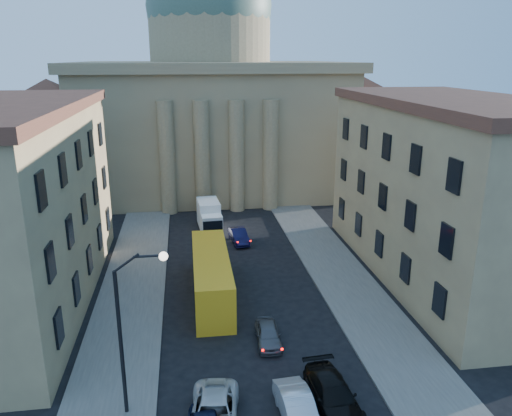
{
  "coord_description": "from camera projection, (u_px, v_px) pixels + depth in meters",
  "views": [
    {
      "loc": [
        -4.01,
        -14.25,
        17.61
      ],
      "look_at": [
        0.51,
        16.87,
        8.07
      ],
      "focal_mm": 35.0,
      "sensor_mm": 36.0,
      "label": 1
    }
  ],
  "objects": [
    {
      "name": "sidewalk_left",
      "position": [
        127.0,
        318.0,
        35.01
      ],
      "size": [
        5.0,
        60.0,
        0.15
      ],
      "primitive_type": "cube",
      "color": "#595551",
      "rests_on": "ground"
    },
    {
      "name": "sidewalk_right",
      "position": [
        359.0,
        301.0,
        37.35
      ],
      "size": [
        5.0,
        60.0,
        0.15
      ],
      "primitive_type": "cube",
      "color": "#595551",
      "rests_on": "ground"
    },
    {
      "name": "church",
      "position": [
        212.0,
        101.0,
        68.24
      ],
      "size": [
        68.02,
        28.76,
        36.6
      ],
      "color": "#806C4E",
      "rests_on": "ground"
    },
    {
      "name": "building_left",
      "position": [
        3.0,
        206.0,
        35.49
      ],
      "size": [
        11.6,
        26.6,
        14.7
      ],
      "color": "tan",
      "rests_on": "ground"
    },
    {
      "name": "building_right",
      "position": [
        449.0,
        189.0,
        40.17
      ],
      "size": [
        11.6,
        26.6,
        14.7
      ],
      "color": "tan",
      "rests_on": "ground"
    },
    {
      "name": "street_lamp",
      "position": [
        130.0,
        322.0,
        24.24
      ],
      "size": [
        2.62,
        0.44,
        8.83
      ],
      "color": "black",
      "rests_on": "ground"
    },
    {
      "name": "car_right_near",
      "position": [
        298.0,
        409.0,
        24.98
      ],
      "size": [
        1.87,
        4.53,
        1.46
      ],
      "primitive_type": "imported",
      "rotation": [
        0.0,
        0.0,
        0.08
      ],
      "color": "#B8BBC1",
      "rests_on": "ground"
    },
    {
      "name": "car_left_mid",
      "position": [
        214.0,
        414.0,
        24.61
      ],
      "size": [
        2.99,
        5.42,
        1.44
      ],
      "primitive_type": "imported",
      "rotation": [
        0.0,
        0.0,
        -0.12
      ],
      "color": "silver",
      "rests_on": "ground"
    },
    {
      "name": "car_right_mid",
      "position": [
        333.0,
        395.0,
        25.93
      ],
      "size": [
        2.5,
        5.37,
        1.52
      ],
      "primitive_type": "imported",
      "rotation": [
        0.0,
        0.0,
        0.07
      ],
      "color": "black",
      "rests_on": "ground"
    },
    {
      "name": "car_right_far",
      "position": [
        268.0,
        334.0,
        31.89
      ],
      "size": [
        1.66,
        3.78,
        1.26
      ],
      "primitive_type": "imported",
      "rotation": [
        0.0,
        0.0,
        -0.05
      ],
      "color": "#525358",
      "rests_on": "ground"
    },
    {
      "name": "car_right_distant",
      "position": [
        239.0,
        236.0,
        49.22
      ],
      "size": [
        1.87,
        4.27,
        1.37
      ],
      "primitive_type": "imported",
      "rotation": [
        0.0,
        0.0,
        0.1
      ],
      "color": "black",
      "rests_on": "ground"
    },
    {
      "name": "city_bus",
      "position": [
        211.0,
        275.0,
        37.84
      ],
      "size": [
        2.81,
        11.75,
        3.31
      ],
      "rotation": [
        0.0,
        0.0,
        -0.01
      ],
      "color": "yellow",
      "rests_on": "ground"
    },
    {
      "name": "box_truck",
      "position": [
        209.0,
        217.0,
        52.7
      ],
      "size": [
        2.5,
        5.56,
        2.98
      ],
      "rotation": [
        0.0,
        0.0,
        0.07
      ],
      "color": "white",
      "rests_on": "ground"
    }
  ]
}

